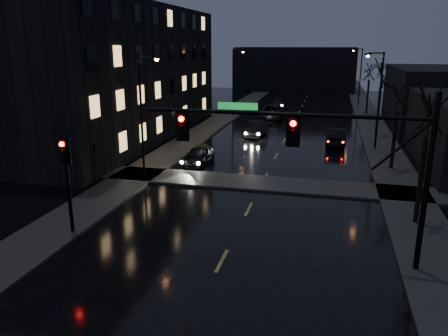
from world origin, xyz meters
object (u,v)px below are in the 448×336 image
Objects in this scene: oncoming_car_b at (256,129)px; oncoming_car_c at (272,112)px; oncoming_car_a at (199,155)px; lead_car at (335,136)px; oncoming_car_d at (279,103)px.

oncoming_car_c is at bearing 94.72° from oncoming_car_b.
oncoming_car_a is at bearing -96.59° from oncoming_car_b.
oncoming_car_a is 21.83m from oncoming_car_c.
oncoming_car_b is 7.76m from lead_car.
oncoming_car_c is at bearing -94.80° from oncoming_car_d.
lead_car is at bearing -61.08° from oncoming_car_c.
oncoming_car_d is at bearing 90.57° from oncoming_car_c.
oncoming_car_d is (2.32, 30.80, 0.01)m from oncoming_car_a.
oncoming_car_c reaches higher than oncoming_car_d.
oncoming_car_a is 0.68× the size of oncoming_car_c.
oncoming_car_c is (2.55, 21.68, 0.13)m from oncoming_car_a.
oncoming_car_d is at bearing 87.43° from oncoming_car_a.
oncoming_car_a is 13.31m from lead_car.
oncoming_car_d reaches higher than oncoming_car_a.
lead_car is at bearing -10.44° from oncoming_car_b.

